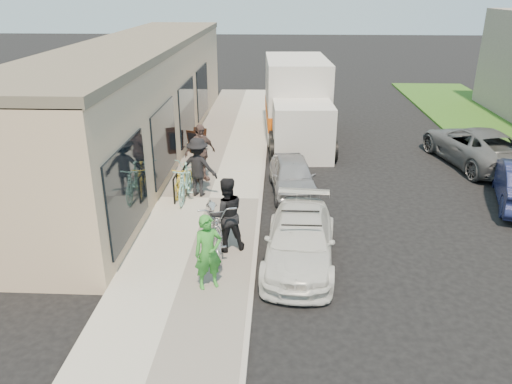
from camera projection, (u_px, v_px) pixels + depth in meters
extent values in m
plane|color=black|center=(274.00, 253.00, 12.26)|extent=(120.00, 120.00, 0.00)
cube|color=#AEAB9D|center=(209.00, 200.00, 15.09)|extent=(3.00, 34.00, 0.15)
cube|color=#9F9991|center=(260.00, 201.00, 15.03)|extent=(0.12, 34.00, 0.13)
cube|color=#C7AB8A|center=(141.00, 101.00, 19.12)|extent=(3.50, 20.00, 4.00)
cube|color=#675E4E|center=(136.00, 44.00, 18.31)|extent=(3.60, 20.00, 0.25)
cube|color=black|center=(128.00, 190.00, 11.81)|extent=(0.06, 3.00, 2.20)
cube|color=black|center=(164.00, 141.00, 15.50)|extent=(0.06, 3.00, 2.20)
cube|color=black|center=(187.00, 111.00, 19.19)|extent=(0.06, 3.00, 2.20)
cube|color=black|center=(202.00, 91.00, 22.88)|extent=(0.06, 3.00, 2.20)
cylinder|color=black|center=(174.00, 192.00, 14.48)|extent=(0.05, 0.05, 0.76)
cylinder|color=black|center=(178.00, 186.00, 14.95)|extent=(0.05, 0.05, 0.76)
cylinder|color=black|center=(175.00, 177.00, 14.57)|extent=(0.06, 0.51, 0.05)
cube|color=black|center=(195.00, 142.00, 18.75)|extent=(0.62, 0.44, 0.94)
cube|color=black|center=(199.00, 140.00, 19.04)|extent=(0.62, 0.44, 0.94)
cube|color=black|center=(194.00, 141.00, 18.71)|extent=(0.48, 0.33, 0.67)
imported|color=silver|center=(300.00, 240.00, 11.65)|extent=(1.91, 4.04, 1.14)
cylinder|color=black|center=(302.00, 226.00, 11.03)|extent=(0.90, 0.04, 0.04)
cylinder|color=black|center=(300.00, 211.00, 11.73)|extent=(0.90, 0.04, 0.04)
imported|color=#9E9EA3|center=(293.00, 176.00, 15.64)|extent=(1.64, 3.41, 1.12)
cube|color=silver|center=(302.00, 131.00, 18.67)|extent=(2.30, 2.30, 2.07)
cube|color=black|center=(303.00, 120.00, 18.51)|extent=(2.02, 0.18, 0.98)
cube|color=silver|center=(296.00, 96.00, 21.44)|extent=(2.75, 4.71, 3.16)
cube|color=#D3540C|center=(295.00, 112.00, 21.72)|extent=(2.78, 4.73, 0.60)
cylinder|color=black|center=(274.00, 151.00, 18.39)|extent=(0.32, 0.89, 0.87)
cylinder|color=black|center=(333.00, 151.00, 18.41)|extent=(0.32, 0.89, 0.87)
cylinder|color=black|center=(273.00, 142.00, 19.50)|extent=(0.32, 0.89, 0.87)
cylinder|color=black|center=(328.00, 141.00, 19.51)|extent=(0.32, 0.89, 0.87)
cylinder|color=black|center=(269.00, 116.00, 23.33)|extent=(0.32, 0.89, 0.87)
cylinder|color=black|center=(316.00, 116.00, 23.34)|extent=(0.32, 0.89, 0.87)
imported|color=#525456|center=(475.00, 145.00, 18.20)|extent=(3.17, 5.24, 1.36)
imported|color=#B5B5B7|center=(215.00, 222.00, 12.00)|extent=(1.42, 2.65, 1.33)
imported|color=#308A2E|center=(208.00, 252.00, 10.31)|extent=(0.71, 0.61, 1.65)
imported|color=black|center=(226.00, 214.00, 11.79)|extent=(1.08, 0.96, 1.84)
imported|color=#8DD2C5|center=(185.00, 182.00, 14.76)|extent=(0.54, 1.79, 1.07)
imported|color=#8DD2C5|center=(192.00, 170.00, 16.00)|extent=(1.24, 1.80, 0.90)
imported|color=gold|center=(183.00, 180.00, 15.15)|extent=(0.71, 1.62, 0.94)
imported|color=black|center=(198.00, 167.00, 14.93)|extent=(1.28, 0.91, 1.80)
imported|color=brown|center=(200.00, 153.00, 16.05)|extent=(1.14, 1.07, 1.89)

